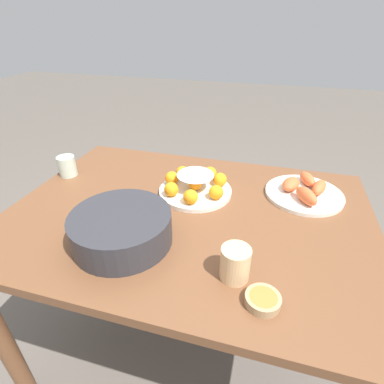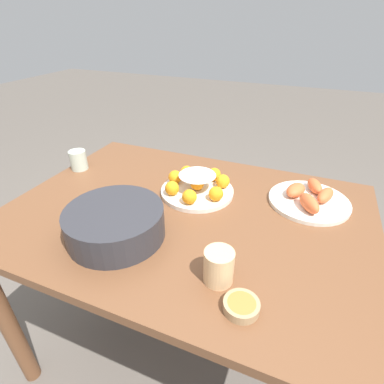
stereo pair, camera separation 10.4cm
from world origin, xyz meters
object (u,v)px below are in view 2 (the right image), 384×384
Objects in this scene: dining_table at (187,236)px; seafood_platter at (309,198)px; cup_far at (219,266)px; serving_bowl at (115,222)px; cake_plate at (197,186)px; cup_near at (78,160)px; sauce_bowl at (241,306)px.

dining_table is 0.45m from seafood_platter.
seafood_platter is at bearing -150.76° from dining_table.
serving_bowl is at bearing -8.32° from cup_far.
cake_plate reaches higher than dining_table.
serving_bowl reaches higher than seafood_platter.
dining_table is at bearing 94.91° from cake_plate.
cup_far is at bearing 171.68° from serving_bowl.
seafood_platter is 3.37× the size of cup_near.
dining_table is 14.71× the size of cup_near.
cake_plate reaches higher than seafood_platter.
dining_table is at bearing 167.87° from cup_near.
cup_far is (0.18, 0.46, 0.03)m from seafood_platter.
sauce_bowl is 0.53m from seafood_platter.
cake_plate is 3.22× the size of sauce_bowl.
cup_far reaches higher than cup_near.
dining_table is at bearing -125.63° from serving_bowl.
dining_table is 0.58m from cup_near.
serving_bowl is 0.43m from sauce_bowl.
cup_near is at bearing -27.69° from sauce_bowl.
cake_plate reaches higher than sauce_bowl.
serving_bowl is at bearing 38.23° from seafood_platter.
cup_far is at bearing 118.84° from cake_plate.
seafood_platter is at bearing -111.92° from cup_far.
cup_near is at bearing -37.83° from serving_bowl.
cake_plate is 0.54m from cup_near.
cake_plate is at bearing 12.76° from seafood_platter.
cup_near reaches higher than sauce_bowl.
serving_bowl is 3.47× the size of sauce_bowl.
cup_far is at bearing 68.08° from seafood_platter.
seafood_platter is 0.93m from cup_near.
serving_bowl is at bearing 54.37° from dining_table.
cake_plate is at bearing -85.09° from dining_table.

